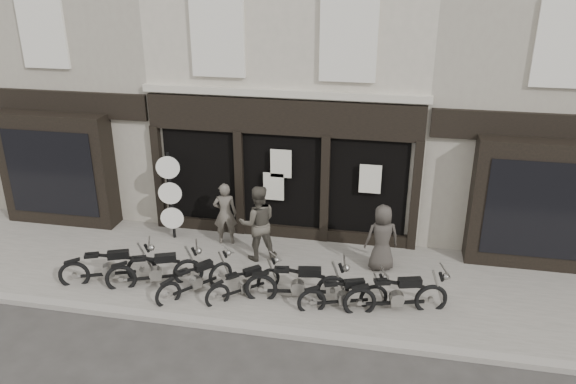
% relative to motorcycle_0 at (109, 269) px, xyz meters
% --- Properties ---
extents(ground_plane, '(90.00, 90.00, 0.00)m').
position_rel_motorcycle_0_xyz_m(ground_plane, '(3.47, 0.17, -0.42)').
color(ground_plane, '#2D2B28').
rests_on(ground_plane, ground).
extents(pavement, '(30.00, 4.20, 0.12)m').
position_rel_motorcycle_0_xyz_m(pavement, '(3.47, 1.07, -0.36)').
color(pavement, '#67635B').
rests_on(pavement, ground_plane).
extents(kerb, '(30.00, 0.25, 0.13)m').
position_rel_motorcycle_0_xyz_m(kerb, '(3.47, -1.08, -0.36)').
color(kerb, gray).
rests_on(kerb, ground_plane).
extents(central_building, '(7.30, 6.22, 8.34)m').
position_rel_motorcycle_0_xyz_m(central_building, '(3.47, 6.12, 3.66)').
color(central_building, '#BCB1A1').
rests_on(central_building, ground).
extents(neighbour_left, '(5.60, 6.73, 8.34)m').
position_rel_motorcycle_0_xyz_m(neighbour_left, '(-2.88, 6.07, 3.62)').
color(neighbour_left, gray).
rests_on(neighbour_left, ground).
extents(neighbour_right, '(5.60, 6.73, 8.34)m').
position_rel_motorcycle_0_xyz_m(neighbour_right, '(9.82, 6.07, 3.62)').
color(neighbour_right, gray).
rests_on(neighbour_right, ground).
extents(motorcycle_0, '(2.11, 1.11, 1.07)m').
position_rel_motorcycle_0_xyz_m(motorcycle_0, '(0.00, 0.00, 0.00)').
color(motorcycle_0, black).
rests_on(motorcycle_0, ground).
extents(motorcycle_1, '(2.11, 1.11, 1.07)m').
position_rel_motorcycle_0_xyz_m(motorcycle_1, '(1.13, 0.07, -0.00)').
color(motorcycle_1, black).
rests_on(motorcycle_1, ground).
extents(motorcycle_2, '(1.44, 1.66, 0.95)m').
position_rel_motorcycle_0_xyz_m(motorcycle_2, '(2.14, -0.04, -0.05)').
color(motorcycle_2, black).
rests_on(motorcycle_2, ground).
extents(motorcycle_3, '(1.51, 1.44, 0.90)m').
position_rel_motorcycle_0_xyz_m(motorcycle_3, '(3.25, 0.05, -0.07)').
color(motorcycle_3, black).
rests_on(motorcycle_3, ground).
extents(motorcycle_4, '(2.31, 0.71, 1.11)m').
position_rel_motorcycle_0_xyz_m(motorcycle_4, '(4.46, 0.11, 0.02)').
color(motorcycle_4, black).
rests_on(motorcycle_4, ground).
extents(motorcycle_5, '(1.92, 0.90, 0.95)m').
position_rel_motorcycle_0_xyz_m(motorcycle_5, '(5.49, -0.02, -0.05)').
color(motorcycle_5, black).
rests_on(motorcycle_5, ground).
extents(motorcycle_6, '(2.22, 0.93, 1.09)m').
position_rel_motorcycle_0_xyz_m(motorcycle_6, '(6.61, 0.09, 0.01)').
color(motorcycle_6, black).
rests_on(motorcycle_6, ground).
extents(man_left, '(0.69, 0.54, 1.69)m').
position_rel_motorcycle_0_xyz_m(man_left, '(2.09, 2.41, 0.54)').
color(man_left, '#4F4941').
rests_on(man_left, pavement).
extents(man_centre, '(1.15, 1.03, 1.94)m').
position_rel_motorcycle_0_xyz_m(man_centre, '(3.14, 1.77, 0.67)').
color(man_centre, '#433E36').
rests_on(man_centre, pavement).
extents(man_right, '(0.94, 0.75, 1.67)m').
position_rel_motorcycle_0_xyz_m(man_right, '(6.18, 1.83, 0.53)').
color(man_right, '#36312D').
rests_on(man_right, pavement).
extents(advert_sign_post, '(0.61, 0.40, 2.54)m').
position_rel_motorcycle_0_xyz_m(advert_sign_post, '(0.62, 2.39, 0.81)').
color(advert_sign_post, black).
rests_on(advert_sign_post, ground).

